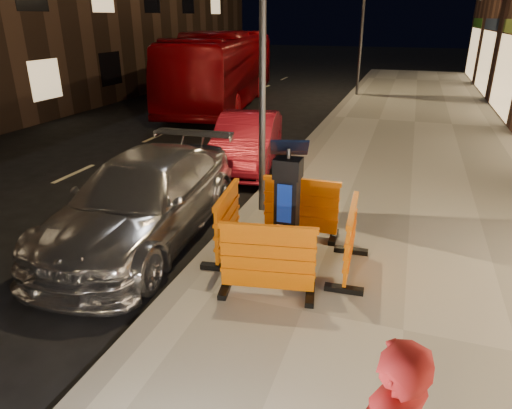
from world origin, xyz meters
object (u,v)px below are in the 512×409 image
(parking_kiosk, at_px, (287,206))
(barrier_bldgside, at_px, (350,240))
(barrier_back, at_px, (301,207))
(car_red, at_px, (247,166))
(car_silver, at_px, (147,238))
(barrier_front, at_px, (268,260))
(bus_doubledecker, at_px, (224,104))
(barrier_kerbside, at_px, (227,222))

(parking_kiosk, distance_m, barrier_bldgside, 1.03)
(barrier_back, bearing_deg, car_red, 119.31)
(barrier_bldgside, distance_m, car_silver, 3.62)
(car_red, bearing_deg, parking_kiosk, -74.11)
(parking_kiosk, bearing_deg, car_silver, 169.40)
(barrier_back, relative_size, car_silver, 0.26)
(parking_kiosk, height_order, barrier_back, parking_kiosk)
(barrier_front, bearing_deg, bus_doubledecker, 104.60)
(car_silver, bearing_deg, barrier_kerbside, -12.24)
(car_silver, bearing_deg, barrier_back, 11.58)
(parking_kiosk, relative_size, car_silver, 0.37)
(barrier_back, height_order, bus_doubledecker, bus_doubledecker)
(barrier_kerbside, distance_m, car_silver, 1.80)
(car_red, relative_size, bus_doubledecker, 0.37)
(barrier_back, bearing_deg, car_silver, -167.03)
(barrier_kerbside, bearing_deg, car_silver, 74.14)
(car_silver, bearing_deg, parking_kiosk, -8.98)
(parking_kiosk, distance_m, car_red, 5.45)
(barrier_back, xyz_separation_m, barrier_kerbside, (-0.95, -0.95, 0.00))
(barrier_front, height_order, bus_doubledecker, bus_doubledecker)
(barrier_kerbside, relative_size, car_silver, 0.26)
(barrier_front, height_order, car_silver, barrier_front)
(parking_kiosk, distance_m, barrier_front, 1.03)
(barrier_back, xyz_separation_m, car_red, (-2.33, 3.86, -0.66))
(car_silver, relative_size, car_red, 1.23)
(barrier_kerbside, height_order, car_silver, barrier_kerbside)
(barrier_kerbside, xyz_separation_m, car_silver, (-1.65, 0.26, -0.66))
(parking_kiosk, xyz_separation_m, barrier_back, (0.00, 0.95, -0.40))
(parking_kiosk, bearing_deg, barrier_bldgside, -4.85)
(car_silver, height_order, car_red, car_silver)
(barrier_front, distance_m, bus_doubledecker, 15.39)
(barrier_front, distance_m, car_red, 6.25)
(barrier_front, height_order, barrier_bldgside, same)
(car_silver, xyz_separation_m, car_red, (0.27, 4.55, 0.00))
(parking_kiosk, bearing_deg, bus_doubledecker, 111.16)
(parking_kiosk, relative_size, barrier_kerbside, 1.40)
(barrier_front, distance_m, barrier_kerbside, 1.34)
(barrier_front, bearing_deg, barrier_back, 80.15)
(barrier_front, xyz_separation_m, car_red, (-2.33, 5.76, -0.66))
(parking_kiosk, height_order, barrier_kerbside, parking_kiosk)
(barrier_bldgside, bearing_deg, barrier_kerbside, 87.15)
(car_red, bearing_deg, barrier_bldgside, -65.67)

